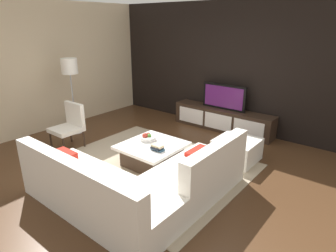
{
  "coord_description": "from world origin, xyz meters",
  "views": [
    {
      "loc": [
        2.96,
        -3.27,
        2.34
      ],
      "look_at": [
        -0.14,
        0.59,
        0.57
      ],
      "focal_mm": 30.97,
      "sensor_mm": 36.0,
      "label": 1
    }
  ],
  "objects_px": {
    "coffee_table": "(152,154)",
    "ottoman": "(237,150)",
    "accent_chair_near": "(70,123)",
    "television": "(224,97)",
    "fruit_bowl": "(148,137)",
    "sectional_couch": "(137,184)",
    "media_console": "(222,119)",
    "book_stack": "(157,147)",
    "floor_lamp": "(70,70)"
  },
  "relations": [
    {
      "from": "media_console",
      "to": "accent_chair_near",
      "type": "bearing_deg",
      "value": -124.75
    },
    {
      "from": "media_console",
      "to": "accent_chair_near",
      "type": "height_order",
      "value": "accent_chair_near"
    },
    {
      "from": "sectional_couch",
      "to": "coffee_table",
      "type": "distance_m",
      "value": 1.15
    },
    {
      "from": "media_console",
      "to": "book_stack",
      "type": "distance_m",
      "value": 2.42
    },
    {
      "from": "ottoman",
      "to": "floor_lamp",
      "type": "bearing_deg",
      "value": -164.26
    },
    {
      "from": "accent_chair_near",
      "to": "media_console",
      "type": "bearing_deg",
      "value": 47.08
    },
    {
      "from": "sectional_couch",
      "to": "ottoman",
      "type": "height_order",
      "value": "sectional_couch"
    },
    {
      "from": "television",
      "to": "ottoman",
      "type": "bearing_deg",
      "value": -51.89
    },
    {
      "from": "fruit_bowl",
      "to": "book_stack",
      "type": "distance_m",
      "value": 0.46
    },
    {
      "from": "television",
      "to": "coffee_table",
      "type": "relative_size",
      "value": 1.03
    },
    {
      "from": "media_console",
      "to": "fruit_bowl",
      "type": "xyz_separation_m",
      "value": [
        -0.28,
        -2.2,
        0.18
      ]
    },
    {
      "from": "accent_chair_near",
      "to": "floor_lamp",
      "type": "bearing_deg",
      "value": 131.53
    },
    {
      "from": "sectional_couch",
      "to": "book_stack",
      "type": "distance_m",
      "value": 0.95
    },
    {
      "from": "sectional_couch",
      "to": "accent_chair_near",
      "type": "bearing_deg",
      "value": 166.6
    },
    {
      "from": "media_console",
      "to": "coffee_table",
      "type": "bearing_deg",
      "value": -92.49
    },
    {
      "from": "television",
      "to": "sectional_couch",
      "type": "bearing_deg",
      "value": -81.24
    },
    {
      "from": "accent_chair_near",
      "to": "floor_lamp",
      "type": "distance_m",
      "value": 1.19
    },
    {
      "from": "coffee_table",
      "to": "accent_chair_near",
      "type": "relative_size",
      "value": 1.16
    },
    {
      "from": "accent_chair_near",
      "to": "fruit_bowl",
      "type": "bearing_deg",
      "value": 9.39
    },
    {
      "from": "sectional_couch",
      "to": "fruit_bowl",
      "type": "relative_size",
      "value": 8.32
    },
    {
      "from": "ottoman",
      "to": "accent_chair_near",
      "type": "bearing_deg",
      "value": -152.56
    },
    {
      "from": "accent_chair_near",
      "to": "fruit_bowl",
      "type": "height_order",
      "value": "accent_chair_near"
    },
    {
      "from": "television",
      "to": "book_stack",
      "type": "relative_size",
      "value": 4.72
    },
    {
      "from": "accent_chair_near",
      "to": "television",
      "type": "bearing_deg",
      "value": 47.09
    },
    {
      "from": "floor_lamp",
      "to": "ottoman",
      "type": "bearing_deg",
      "value": 15.74
    },
    {
      "from": "floor_lamp",
      "to": "book_stack",
      "type": "xyz_separation_m",
      "value": [
        2.6,
        -0.22,
        -0.96
      ]
    },
    {
      "from": "television",
      "to": "accent_chair_near",
      "type": "distance_m",
      "value": 3.31
    },
    {
      "from": "television",
      "to": "sectional_couch",
      "type": "distance_m",
      "value": 3.35
    },
    {
      "from": "television",
      "to": "coffee_table",
      "type": "xyz_separation_m",
      "value": [
        -0.1,
        -2.3,
        -0.58
      ]
    },
    {
      "from": "fruit_bowl",
      "to": "accent_chair_near",
      "type": "bearing_deg",
      "value": -162.44
    },
    {
      "from": "ottoman",
      "to": "book_stack",
      "type": "xyz_separation_m",
      "value": [
        -0.84,
        -1.19,
        0.23
      ]
    },
    {
      "from": "fruit_bowl",
      "to": "television",
      "type": "bearing_deg",
      "value": 82.66
    },
    {
      "from": "television",
      "to": "ottoman",
      "type": "height_order",
      "value": "television"
    },
    {
      "from": "ottoman",
      "to": "fruit_bowl",
      "type": "relative_size",
      "value": 2.5
    },
    {
      "from": "sectional_couch",
      "to": "fruit_bowl",
      "type": "xyz_separation_m",
      "value": [
        -0.79,
        1.07,
        0.14
      ]
    },
    {
      "from": "book_stack",
      "to": "ottoman",
      "type": "bearing_deg",
      "value": 54.67
    },
    {
      "from": "coffee_table",
      "to": "ottoman",
      "type": "relative_size",
      "value": 1.44
    },
    {
      "from": "ottoman",
      "to": "media_console",
      "type": "bearing_deg",
      "value": 128.12
    },
    {
      "from": "media_console",
      "to": "floor_lamp",
      "type": "distance_m",
      "value": 3.5
    },
    {
      "from": "media_console",
      "to": "television",
      "type": "xyz_separation_m",
      "value": [
        0.0,
        0.0,
        0.53
      ]
    },
    {
      "from": "coffee_table",
      "to": "ottoman",
      "type": "distance_m",
      "value": 1.51
    },
    {
      "from": "sectional_couch",
      "to": "media_console",
      "type": "bearing_deg",
      "value": 98.76
    },
    {
      "from": "coffee_table",
      "to": "ottoman",
      "type": "xyz_separation_m",
      "value": [
        1.06,
        1.07,
        -0.0
      ]
    },
    {
      "from": "sectional_couch",
      "to": "book_stack",
      "type": "bearing_deg",
      "value": 113.87
    },
    {
      "from": "accent_chair_near",
      "to": "ottoman",
      "type": "height_order",
      "value": "accent_chair_near"
    },
    {
      "from": "fruit_bowl",
      "to": "ottoman",
      "type": "bearing_deg",
      "value": 37.89
    },
    {
      "from": "coffee_table",
      "to": "book_stack",
      "type": "relative_size",
      "value": 4.6
    },
    {
      "from": "media_console",
      "to": "television",
      "type": "relative_size",
      "value": 2.27
    },
    {
      "from": "media_console",
      "to": "sectional_couch",
      "type": "xyz_separation_m",
      "value": [
        0.5,
        -3.27,
        0.03
      ]
    },
    {
      "from": "floor_lamp",
      "to": "fruit_bowl",
      "type": "xyz_separation_m",
      "value": [
        2.19,
        -0.0,
        -0.96
      ]
    }
  ]
}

